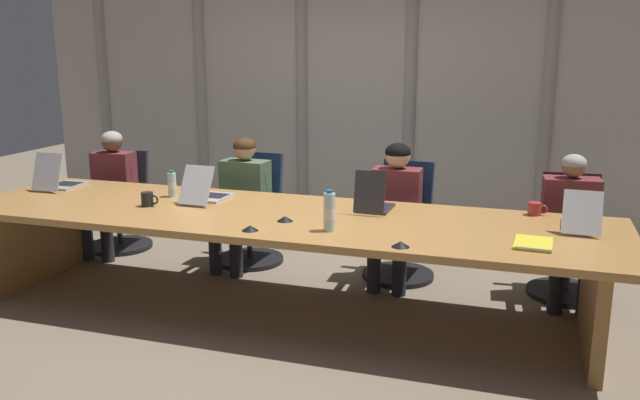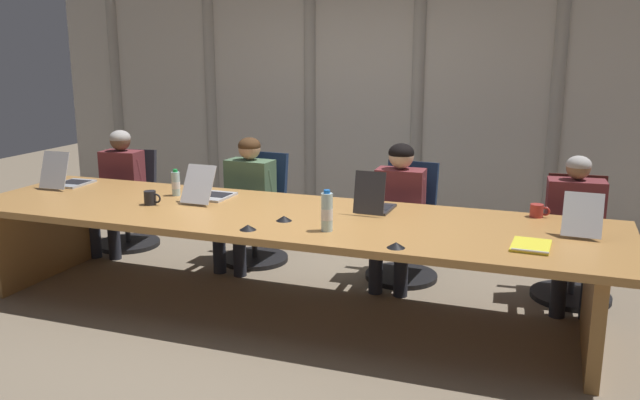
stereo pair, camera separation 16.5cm
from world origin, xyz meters
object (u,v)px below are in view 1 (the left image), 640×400
at_px(laptop_right_mid, 581,221).
at_px(office_chair_center, 401,235).
at_px(laptop_left_end, 60,181).
at_px(conference_mic_right_side, 401,244).
at_px(water_bottle_primary, 172,185).
at_px(spiral_notepad, 533,243).
at_px(laptop_center, 374,203).
at_px(person_left_mid, 241,195).
at_px(water_bottle_secondary, 329,212).
at_px(coffee_mug_near, 148,199).
at_px(laptop_left_mid, 207,193).
at_px(person_right_mid, 571,221).
at_px(conference_mic_left_side, 250,228).
at_px(office_chair_right_mid, 569,251).
at_px(conference_mic_middle, 285,219).
at_px(office_chair_left_end, 121,212).
at_px(office_chair_left_mid, 252,222).
at_px(person_center, 395,205).
at_px(coffee_mug_far, 535,209).
at_px(person_left_end, 110,185).

relative_size(laptop_right_mid, office_chair_center, 0.48).
height_order(laptop_left_end, conference_mic_right_side, laptop_left_end).
xyz_separation_m(water_bottle_primary, spiral_notepad, (2.73, -0.48, -0.09)).
bearing_deg(spiral_notepad, laptop_center, 157.79).
distance_m(laptop_left_end, person_left_mid, 1.51).
distance_m(water_bottle_secondary, coffee_mug_near, 1.50).
relative_size(laptop_left_mid, water_bottle_primary, 2.26).
bearing_deg(water_bottle_secondary, person_right_mid, 37.50).
relative_size(laptop_left_end, conference_mic_left_side, 4.08).
relative_size(office_chair_right_mid, conference_mic_middle, 8.45).
relative_size(office_chair_left_end, office_chair_center, 0.95).
bearing_deg(laptop_center, office_chair_left_mid, 61.61).
bearing_deg(laptop_center, conference_mic_left_side, 140.55).
bearing_deg(office_chair_left_end, conference_mic_left_side, 45.96).
relative_size(laptop_left_end, laptop_left_mid, 0.93).
xyz_separation_m(office_chair_left_mid, office_chair_center, (1.35, -0.00, -0.00)).
height_order(water_bottle_secondary, conference_mic_middle, water_bottle_secondary).
height_order(laptop_left_end, laptop_left_mid, laptop_left_end).
relative_size(person_right_mid, spiral_notepad, 3.53).
distance_m(person_left_mid, conference_mic_right_side, 2.17).
bearing_deg(office_chair_center, conference_mic_right_side, 15.41).
xyz_separation_m(office_chair_right_mid, conference_mic_left_side, (-2.03, -1.48, 0.41)).
xyz_separation_m(person_right_mid, conference_mic_right_side, (-1.02, -1.38, 0.13)).
bearing_deg(person_right_mid, person_center, -94.56).
bearing_deg(spiral_notepad, conference_mic_middle, -179.27).
bearing_deg(person_left_mid, person_center, 93.97).
xyz_separation_m(laptop_center, office_chair_left_mid, (-1.29, 0.74, -0.44)).
bearing_deg(laptop_left_end, person_left_mid, -68.14).
bearing_deg(coffee_mug_far, water_bottle_primary, -174.33).
bearing_deg(conference_mic_left_side, laptop_left_end, 160.81).
bearing_deg(conference_mic_left_side, person_right_mid, 33.29).
bearing_deg(coffee_mug_near, laptop_right_mid, 6.10).
relative_size(laptop_left_mid, office_chair_left_mid, 0.50).
height_order(laptop_left_end, spiral_notepad, laptop_left_end).
bearing_deg(water_bottle_primary, person_left_mid, 63.11).
xyz_separation_m(laptop_left_mid, coffee_mug_far, (2.41, 0.30, -0.01)).
xyz_separation_m(water_bottle_secondary, spiral_notepad, (1.26, 0.08, -0.12)).
height_order(office_chair_center, water_bottle_primary, office_chair_center).
height_order(laptop_right_mid, coffee_mug_near, laptop_right_mid).
relative_size(laptop_center, conference_mic_middle, 3.52).
xyz_separation_m(office_chair_right_mid, conference_mic_middle, (-1.90, -1.19, 0.41)).
height_order(coffee_mug_near, conference_mic_right_side, coffee_mug_near).
distance_m(office_chair_right_mid, person_left_mid, 2.72).
distance_m(water_bottle_secondary, conference_mic_right_side, 0.56).
distance_m(office_chair_left_end, office_chair_center, 2.72).
bearing_deg(water_bottle_secondary, office_chair_center, 80.64).
bearing_deg(coffee_mug_far, laptop_right_mid, -44.95).
relative_size(office_chair_center, water_bottle_primary, 4.49).
distance_m(office_chair_left_mid, water_bottle_primary, 0.97).
distance_m(laptop_right_mid, person_left_end, 4.08).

